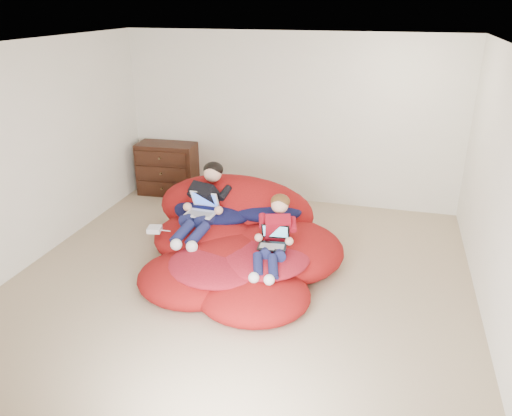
# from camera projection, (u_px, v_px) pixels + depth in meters

# --- Properties ---
(room_shell) EXTENTS (5.10, 5.10, 2.77)m
(room_shell) POSITION_uv_depth(u_px,v_px,m) (241.00, 261.00, 5.52)
(room_shell) COLOR tan
(room_shell) RESTS_ON ground
(dresser) EXTENTS (0.94, 0.54, 0.82)m
(dresser) POSITION_uv_depth(u_px,v_px,m) (168.00, 169.00, 7.91)
(dresser) COLOR #32190E
(dresser) RESTS_ON ground
(beanbag_pile) EXTENTS (2.48, 2.44, 0.92)m
(beanbag_pile) POSITION_uv_depth(u_px,v_px,m) (238.00, 242.00, 5.85)
(beanbag_pile) COLOR #A21212
(beanbag_pile) RESTS_ON ground
(cream_pillow) EXTENTS (0.48, 0.31, 0.31)m
(cream_pillow) POSITION_uv_depth(u_px,v_px,m) (207.00, 187.00, 6.53)
(cream_pillow) COLOR beige
(cream_pillow) RESTS_ON beanbag_pile
(older_boy) EXTENTS (0.44, 1.18, 0.71)m
(older_boy) POSITION_uv_depth(u_px,v_px,m) (205.00, 201.00, 5.93)
(older_boy) COLOR black
(older_boy) RESTS_ON beanbag_pile
(younger_boy) EXTENTS (0.36, 0.95, 0.64)m
(younger_boy) POSITION_uv_depth(u_px,v_px,m) (275.00, 233.00, 5.29)
(younger_boy) COLOR maroon
(younger_boy) RESTS_ON beanbag_pile
(laptop_white) EXTENTS (0.35, 0.36, 0.23)m
(laptop_white) POSITION_uv_depth(u_px,v_px,m) (202.00, 207.00, 5.87)
(laptop_white) COLOR silver
(laptop_white) RESTS_ON older_boy
(laptop_black) EXTENTS (0.32, 0.33, 0.21)m
(laptop_black) POSITION_uv_depth(u_px,v_px,m) (274.00, 240.00, 5.27)
(laptop_black) COLOR black
(laptop_black) RESTS_ON younger_boy
(power_adapter) EXTENTS (0.18, 0.18, 0.06)m
(power_adapter) POSITION_uv_depth(u_px,v_px,m) (155.00, 229.00, 5.81)
(power_adapter) COLOR silver
(power_adapter) RESTS_ON beanbag_pile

